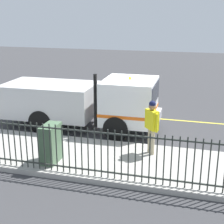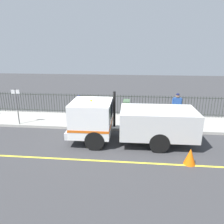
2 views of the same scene
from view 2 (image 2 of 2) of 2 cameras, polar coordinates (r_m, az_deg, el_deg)
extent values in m
plane|color=#38383A|center=(11.55, -5.94, -7.55)|extent=(57.37, 57.37, 0.00)
cube|color=#A3A099|center=(14.18, -3.60, -2.39)|extent=(2.99, 26.08, 0.16)
cube|color=yellow|center=(9.73, -8.46, -12.63)|extent=(0.12, 23.47, 0.01)
cube|color=white|center=(10.99, -5.49, -1.42)|extent=(2.28, 2.04, 1.68)
cube|color=black|center=(10.88, -5.55, 0.44)|extent=(2.10, 2.08, 0.74)
cube|color=silver|center=(10.98, 12.21, -2.71)|extent=(2.31, 3.79, 1.34)
cube|color=silver|center=(11.47, -10.74, -4.54)|extent=(2.14, 0.24, 0.36)
cube|color=#DB5914|center=(11.12, -5.44, -3.23)|extent=(2.30, 2.06, 0.12)
cylinder|color=black|center=(10.33, -4.69, -7.66)|extent=(0.32, 0.96, 0.96)
cylinder|color=black|center=(12.16, -3.15, -3.73)|extent=(0.32, 0.96, 0.96)
cylinder|color=black|center=(10.31, 12.64, -8.10)|extent=(0.32, 0.96, 0.96)
cylinder|color=black|center=(12.14, 11.44, -4.10)|extent=(0.32, 0.96, 0.96)
sphere|color=orange|center=(10.75, -5.62, 3.10)|extent=(0.12, 0.12, 0.12)
cylinder|color=black|center=(11.73, 0.63, 0.71)|extent=(0.14, 0.14, 2.02)
cube|color=yellow|center=(13.34, -8.86, 1.86)|extent=(0.54, 0.51, 0.64)
sphere|color=#997051|center=(13.24, -8.95, 3.70)|extent=(0.24, 0.24, 0.24)
sphere|color=#14193F|center=(13.22, -8.96, 4.05)|extent=(0.23, 0.23, 0.23)
cylinder|color=tan|center=(13.63, -8.89, -1.10)|extent=(0.13, 0.13, 0.86)
cylinder|color=tan|center=(13.48, -8.54, -1.30)|extent=(0.13, 0.13, 0.86)
cylinder|color=yellow|center=(13.60, -9.39, 1.99)|extent=(0.09, 0.09, 0.61)
cylinder|color=yellow|center=(13.10, -8.30, 1.46)|extent=(0.09, 0.09, 0.61)
cube|color=#264C99|center=(14.64, 17.17, 2.51)|extent=(0.23, 0.50, 0.62)
sphere|color=#997051|center=(14.55, 17.31, 4.14)|extent=(0.23, 0.23, 0.23)
sphere|color=#14193F|center=(14.53, 17.34, 4.45)|extent=(0.22, 0.22, 0.22)
cylinder|color=#3F3F47|center=(14.85, 17.26, -0.22)|extent=(0.12, 0.12, 0.83)
cylinder|color=#3F3F47|center=(14.82, 16.59, -0.20)|extent=(0.12, 0.12, 0.83)
cylinder|color=#264C99|center=(14.70, 18.23, 2.35)|extent=(0.09, 0.09, 0.59)
cylinder|color=#264C99|center=(14.60, 16.08, 2.44)|extent=(0.09, 0.09, 0.59)
cylinder|color=#2D332D|center=(16.19, 27.83, 1.11)|extent=(0.04, 0.04, 1.46)
cylinder|color=#2D332D|center=(16.12, 27.19, 1.13)|extent=(0.04, 0.04, 1.46)
cylinder|color=#2D332D|center=(16.05, 26.54, 1.16)|extent=(0.04, 0.04, 1.46)
cylinder|color=#2D332D|center=(15.98, 25.89, 1.18)|extent=(0.04, 0.04, 1.46)
cylinder|color=#2D332D|center=(15.91, 25.24, 1.21)|extent=(0.04, 0.04, 1.46)
cylinder|color=#2D332D|center=(15.85, 24.58, 1.23)|extent=(0.04, 0.04, 1.46)
cylinder|color=#2D332D|center=(15.79, 23.91, 1.26)|extent=(0.04, 0.04, 1.46)
cylinder|color=#2D332D|center=(15.73, 23.24, 1.29)|extent=(0.04, 0.04, 1.46)
cylinder|color=#2D332D|center=(15.67, 22.56, 1.31)|extent=(0.04, 0.04, 1.46)
cylinder|color=#2D332D|center=(15.61, 21.88, 1.34)|extent=(0.04, 0.04, 1.46)
cylinder|color=#2D332D|center=(15.56, 21.19, 1.36)|extent=(0.04, 0.04, 1.46)
cylinder|color=#2D332D|center=(15.51, 20.50, 1.39)|extent=(0.04, 0.04, 1.46)
cylinder|color=#2D332D|center=(15.46, 19.80, 1.41)|extent=(0.04, 0.04, 1.46)
cylinder|color=#2D332D|center=(15.41, 19.10, 1.44)|extent=(0.04, 0.04, 1.46)
cylinder|color=#2D332D|center=(15.37, 18.40, 1.47)|extent=(0.04, 0.04, 1.46)
cylinder|color=#2D332D|center=(15.33, 17.69, 1.49)|extent=(0.04, 0.04, 1.46)
cylinder|color=#2D332D|center=(15.29, 16.98, 1.52)|extent=(0.04, 0.04, 1.46)
cylinder|color=#2D332D|center=(15.25, 16.26, 1.54)|extent=(0.04, 0.04, 1.46)
cylinder|color=#2D332D|center=(15.22, 15.54, 1.57)|extent=(0.04, 0.04, 1.46)
cylinder|color=#2D332D|center=(15.18, 14.82, 1.59)|extent=(0.04, 0.04, 1.46)
cylinder|color=#2D332D|center=(15.15, 14.09, 1.62)|extent=(0.04, 0.04, 1.46)
cylinder|color=#2D332D|center=(15.13, 13.37, 1.64)|extent=(0.04, 0.04, 1.46)
cylinder|color=#2D332D|center=(15.10, 12.63, 1.67)|extent=(0.04, 0.04, 1.46)
cylinder|color=#2D332D|center=(15.08, 11.90, 1.69)|extent=(0.04, 0.04, 1.46)
cylinder|color=#2D332D|center=(15.06, 11.17, 1.71)|extent=(0.04, 0.04, 1.46)
cylinder|color=#2D332D|center=(15.04, 10.43, 1.74)|extent=(0.04, 0.04, 1.46)
cylinder|color=#2D332D|center=(15.03, 9.69, 1.76)|extent=(0.04, 0.04, 1.46)
cylinder|color=#2D332D|center=(15.01, 8.95, 1.78)|extent=(0.04, 0.04, 1.46)
cylinder|color=#2D332D|center=(15.00, 8.21, 1.81)|extent=(0.04, 0.04, 1.46)
cylinder|color=#2D332D|center=(15.00, 7.47, 1.83)|extent=(0.04, 0.04, 1.46)
cylinder|color=#2D332D|center=(14.99, 6.72, 1.85)|extent=(0.04, 0.04, 1.46)
cylinder|color=#2D332D|center=(14.99, 5.98, 1.88)|extent=(0.04, 0.04, 1.46)
cylinder|color=#2D332D|center=(14.99, 5.24, 1.90)|extent=(0.04, 0.04, 1.46)
cylinder|color=#2D332D|center=(14.99, 4.49, 1.92)|extent=(0.04, 0.04, 1.46)
cylinder|color=#2D332D|center=(15.00, 3.75, 1.94)|extent=(0.04, 0.04, 1.46)
cylinder|color=#2D332D|center=(15.00, 3.01, 1.96)|extent=(0.04, 0.04, 1.46)
cylinder|color=#2D332D|center=(15.01, 2.27, 1.98)|extent=(0.04, 0.04, 1.46)
cylinder|color=#2D332D|center=(15.03, 1.53, 2.00)|extent=(0.04, 0.04, 1.46)
cylinder|color=#2D332D|center=(15.04, 0.79, 2.02)|extent=(0.04, 0.04, 1.46)
cylinder|color=#2D332D|center=(15.06, 0.05, 2.04)|extent=(0.04, 0.04, 1.46)
cylinder|color=#2D332D|center=(15.08, -0.69, 2.06)|extent=(0.04, 0.04, 1.46)
cylinder|color=#2D332D|center=(15.10, -1.42, 2.08)|extent=(0.04, 0.04, 1.46)
cylinder|color=#2D332D|center=(15.13, -2.15, 2.10)|extent=(0.04, 0.04, 1.46)
cylinder|color=#2D332D|center=(15.15, -2.88, 2.12)|extent=(0.04, 0.04, 1.46)
cylinder|color=#2D332D|center=(15.18, -3.61, 2.13)|extent=(0.04, 0.04, 1.46)
cylinder|color=#2D332D|center=(15.22, -4.33, 2.15)|extent=(0.04, 0.04, 1.46)
cylinder|color=#2D332D|center=(15.25, -5.05, 2.17)|extent=(0.04, 0.04, 1.46)
cylinder|color=#2D332D|center=(15.29, -5.77, 2.18)|extent=(0.04, 0.04, 1.46)
cylinder|color=#2D332D|center=(15.33, -6.48, 2.20)|extent=(0.04, 0.04, 1.46)
cylinder|color=#2D332D|center=(15.37, -7.19, 2.21)|extent=(0.04, 0.04, 1.46)
cylinder|color=#2D332D|center=(15.41, -7.89, 2.23)|extent=(0.04, 0.04, 1.46)
cylinder|color=#2D332D|center=(15.46, -8.59, 2.24)|extent=(0.04, 0.04, 1.46)
cylinder|color=#2D332D|center=(15.51, -9.29, 2.26)|extent=(0.04, 0.04, 1.46)
cylinder|color=#2D332D|center=(15.56, -9.98, 2.27)|extent=(0.04, 0.04, 1.46)
cylinder|color=#2D332D|center=(15.61, -10.67, 2.29)|extent=(0.04, 0.04, 1.46)
cylinder|color=#2D332D|center=(15.67, -11.35, 2.30)|extent=(0.04, 0.04, 1.46)
cylinder|color=#2D332D|center=(15.73, -12.03, 2.31)|extent=(0.04, 0.04, 1.46)
cylinder|color=#2D332D|center=(15.79, -12.71, 2.32)|extent=(0.04, 0.04, 1.46)
cylinder|color=#2D332D|center=(15.85, -13.37, 2.33)|extent=(0.04, 0.04, 1.46)
cylinder|color=#2D332D|center=(15.91, -14.04, 2.35)|extent=(0.04, 0.04, 1.46)
cylinder|color=#2D332D|center=(15.98, -14.69, 2.36)|extent=(0.04, 0.04, 1.46)
cylinder|color=#2D332D|center=(16.05, -15.35, 2.37)|extent=(0.04, 0.04, 1.46)
cylinder|color=#2D332D|center=(16.12, -15.99, 2.38)|extent=(0.04, 0.04, 1.46)
cylinder|color=#2D332D|center=(16.19, -16.63, 2.39)|extent=(0.04, 0.04, 1.46)
cylinder|color=#2D332D|center=(16.26, -17.27, 2.40)|extent=(0.04, 0.04, 1.46)
cylinder|color=#2D332D|center=(16.34, -17.90, 2.40)|extent=(0.04, 0.04, 1.46)
cylinder|color=#2D332D|center=(16.42, -18.52, 2.41)|extent=(0.04, 0.04, 1.46)
cylinder|color=#2D332D|center=(16.50, -19.14, 2.42)|extent=(0.04, 0.04, 1.46)
cylinder|color=#2D332D|center=(16.58, -19.75, 2.43)|extent=(0.04, 0.04, 1.46)
cylinder|color=#2D332D|center=(16.67, -20.35, 2.44)|extent=(0.04, 0.04, 1.46)
cylinder|color=#2D332D|center=(16.75, -20.95, 2.44)|extent=(0.04, 0.04, 1.46)
cylinder|color=#2D332D|center=(16.84, -21.54, 2.45)|extent=(0.04, 0.04, 1.46)
cylinder|color=#2D332D|center=(16.93, -22.13, 2.46)|extent=(0.04, 0.04, 1.46)
cylinder|color=#2D332D|center=(17.02, -22.71, 2.46)|extent=(0.04, 0.04, 1.46)
cylinder|color=#2D332D|center=(17.11, -23.28, 2.47)|extent=(0.04, 0.04, 1.46)
cylinder|color=#2D332D|center=(17.21, -23.85, 2.47)|extent=(0.04, 0.04, 1.46)
cylinder|color=#2D332D|center=(17.30, -24.41, 2.48)|extent=(0.04, 0.04, 1.46)
cylinder|color=#2D332D|center=(17.40, -24.97, 2.48)|extent=(0.04, 0.04, 1.46)
cylinder|color=#2D332D|center=(17.50, -25.52, 2.49)|extent=(0.04, 0.04, 1.46)
cylinder|color=#2D332D|center=(17.60, -26.06, 2.49)|extent=(0.04, 0.04, 1.46)
cylinder|color=#2D332D|center=(17.71, -26.59, 2.50)|extent=(0.04, 0.04, 1.46)
cylinder|color=#2D332D|center=(17.81, -27.12, 2.50)|extent=(0.04, 0.04, 1.46)
cylinder|color=#2D332D|center=(17.92, -27.65, 2.51)|extent=(0.04, 0.04, 1.46)
cube|color=#2D332D|center=(15.01, -2.91, 4.38)|extent=(0.04, 22.17, 0.04)
cube|color=#2D332D|center=(15.30, -2.85, 0.11)|extent=(0.04, 22.17, 0.04)
cube|color=#4C6B4C|center=(14.47, 3.91, 0.86)|extent=(0.82, 0.44, 1.21)
cone|color=orange|center=(9.73, 20.34, -11.18)|extent=(0.51, 0.51, 0.72)
cylinder|color=#4C4C4C|center=(14.27, -24.21, 1.34)|extent=(0.06, 0.06, 2.26)
cube|color=white|center=(14.07, -24.67, 4.99)|extent=(0.06, 0.50, 0.24)
camera|label=1|loc=(23.19, -6.45, 16.73)|focal=53.62mm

